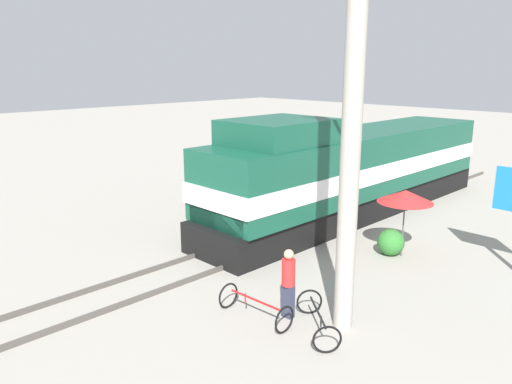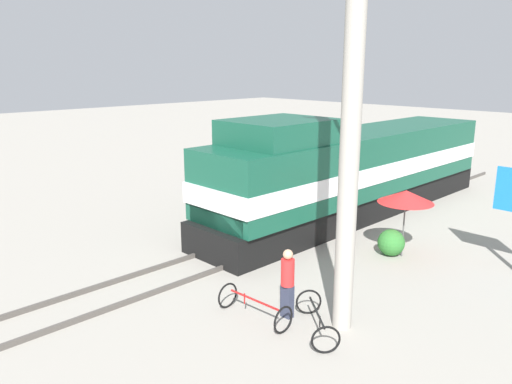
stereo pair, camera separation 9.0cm
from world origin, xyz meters
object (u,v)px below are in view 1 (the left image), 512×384
bicycle (318,319)px  bicycle_spare (255,307)px  locomotive (351,171)px  vendor_umbrella (405,196)px  person_bystander (288,280)px  utility_pole (354,86)px

bicycle → bicycle_spare: bicycle_spare is taller
locomotive → vendor_umbrella: 4.85m
locomotive → bicycle: bearing=-59.0°
vendor_umbrella → person_bystander: size_ratio=1.25×
person_bystander → bicycle_spare: bearing=-124.8°
utility_pole → bicycle: (-0.24, -0.68, -5.44)m
bicycle → vendor_umbrella: bearing=49.1°
utility_pole → bicycle: utility_pole is taller
utility_pole → bicycle_spare: bearing=-142.8°
bicycle → bicycle_spare: 1.62m
utility_pole → bicycle_spare: 5.86m
vendor_umbrella → bicycle_spare: vendor_umbrella is taller
utility_pole → vendor_umbrella: utility_pole is taller
vendor_umbrella → person_bystander: 5.95m
locomotive → utility_pole: 10.34m
person_bystander → vendor_umbrella: bearing=91.2°
utility_pole → vendor_umbrella: bearing=104.7°
person_bystander → utility_pole: bearing=26.3°
person_bystander → bicycle: person_bystander is taller
utility_pole → person_bystander: 4.99m
locomotive → vendor_umbrella: bearing=-33.8°
person_bystander → bicycle: (1.01, -0.06, -0.65)m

